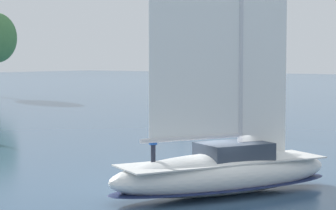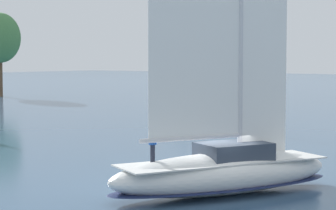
# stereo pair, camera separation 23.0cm
# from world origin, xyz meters

# --- Properties ---
(ground_plane) EXTENTS (400.00, 400.00, 0.00)m
(ground_plane) POSITION_xyz_m (0.00, 0.00, 0.00)
(ground_plane) COLOR #385675
(sailboat_main) EXTENTS (11.07, 7.36, 14.86)m
(sailboat_main) POSITION_xyz_m (0.02, -0.01, 1.16)
(sailboat_main) COLOR white
(sailboat_main) RESTS_ON ground
(sailboat_moored_far_slip) EXTENTS (6.16, 1.89, 8.42)m
(sailboat_moored_far_slip) POSITION_xyz_m (23.90, 19.11, 0.57)
(sailboat_moored_far_slip) COLOR #194C47
(sailboat_moored_far_slip) RESTS_ON ground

